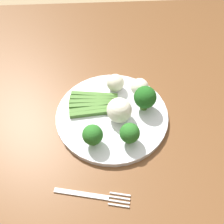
% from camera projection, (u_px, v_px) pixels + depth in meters
% --- Properties ---
extents(ground_plane, '(6.00, 6.00, 0.02)m').
position_uv_depth(ground_plane, '(118.00, 217.00, 1.23)').
color(ground_plane, tan).
extents(dining_table, '(1.33, 1.03, 0.76)m').
position_uv_depth(dining_table, '(123.00, 152.00, 0.70)').
color(dining_table, brown).
rests_on(dining_table, ground_plane).
extents(plate, '(0.30, 0.30, 0.01)m').
position_uv_depth(plate, '(112.00, 115.00, 0.65)').
color(plate, white).
rests_on(plate, dining_table).
extents(asparagus_bundle, '(0.09, 0.13, 0.01)m').
position_uv_depth(asparagus_bundle, '(94.00, 104.00, 0.66)').
color(asparagus_bundle, '#47752D').
rests_on(asparagus_bundle, plate).
extents(broccoli_left, '(0.06, 0.06, 0.07)m').
position_uv_depth(broccoli_left, '(145.00, 98.00, 0.62)').
color(broccoli_left, '#4C7F2B').
rests_on(broccoli_left, plate).
extents(broccoli_near_center, '(0.05, 0.05, 0.06)m').
position_uv_depth(broccoli_near_center, '(130.00, 133.00, 0.56)').
color(broccoli_near_center, '#568E33').
rests_on(broccoli_near_center, plate).
extents(broccoli_front_left, '(0.05, 0.05, 0.06)m').
position_uv_depth(broccoli_front_left, '(93.00, 135.00, 0.56)').
color(broccoli_front_left, '#568E33').
rests_on(broccoli_front_left, plate).
extents(cauliflower_back_right, '(0.05, 0.05, 0.05)m').
position_uv_depth(cauliflower_back_right, '(115.00, 83.00, 0.68)').
color(cauliflower_back_right, silver).
rests_on(cauliflower_back_right, plate).
extents(cauliflower_right, '(0.06, 0.06, 0.06)m').
position_uv_depth(cauliflower_right, '(119.00, 110.00, 0.61)').
color(cauliflower_right, white).
rests_on(cauliflower_right, plate).
extents(cauliflower_edge, '(0.05, 0.05, 0.05)m').
position_uv_depth(cauliflower_edge, '(140.00, 87.00, 0.67)').
color(cauliflower_edge, white).
rests_on(cauliflower_edge, plate).
extents(fork, '(0.05, 0.17, 0.00)m').
position_uv_depth(fork, '(93.00, 196.00, 0.52)').
color(fork, silver).
rests_on(fork, dining_table).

